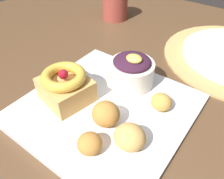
# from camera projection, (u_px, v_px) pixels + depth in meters

# --- Properties ---
(dining_table) EXTENTS (1.26, 1.12, 0.73)m
(dining_table) POSITION_uv_depth(u_px,v_px,m) (112.00, 100.00, 0.59)
(dining_table) COLOR brown
(dining_table) RESTS_ON ground_plane
(front_plate) EXTENTS (0.30, 0.30, 0.01)m
(front_plate) POSITION_uv_depth(u_px,v_px,m) (106.00, 108.00, 0.44)
(front_plate) COLOR white
(front_plate) RESTS_ON dining_table
(cake_slice) EXTENTS (0.10, 0.10, 0.07)m
(cake_slice) POSITION_uv_depth(u_px,v_px,m) (65.00, 86.00, 0.43)
(cake_slice) COLOR tan
(cake_slice) RESTS_ON front_plate
(berry_ramekin) EXTENTS (0.09, 0.09, 0.08)m
(berry_ramekin) POSITION_uv_depth(u_px,v_px,m) (131.00, 71.00, 0.46)
(berry_ramekin) COLOR silver
(berry_ramekin) RESTS_ON front_plate
(fritter_front) EXTENTS (0.05, 0.05, 0.04)m
(fritter_front) POSITION_uv_depth(u_px,v_px,m) (130.00, 137.00, 0.35)
(fritter_front) COLOR tan
(fritter_front) RESTS_ON front_plate
(fritter_middle) EXTENTS (0.04, 0.04, 0.03)m
(fritter_middle) POSITION_uv_depth(u_px,v_px,m) (161.00, 102.00, 0.42)
(fritter_middle) COLOR gold
(fritter_middle) RESTS_ON front_plate
(fritter_back) EXTENTS (0.05, 0.05, 0.05)m
(fritter_back) POSITION_uv_depth(u_px,v_px,m) (106.00, 114.00, 0.39)
(fritter_back) COLOR #BC7F38
(fritter_back) RESTS_ON front_plate
(fritter_extra) EXTENTS (0.04, 0.04, 0.03)m
(fritter_extra) POSITION_uv_depth(u_px,v_px,m) (90.00, 144.00, 0.35)
(fritter_extra) COLOR #BC7F38
(fritter_extra) RESTS_ON front_plate
(coffee_mug) EXTENTS (0.08, 0.08, 0.09)m
(coffee_mug) POSITION_uv_depth(u_px,v_px,m) (115.00, 5.00, 0.74)
(coffee_mug) COLOR #993D33
(coffee_mug) RESTS_ON dining_table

